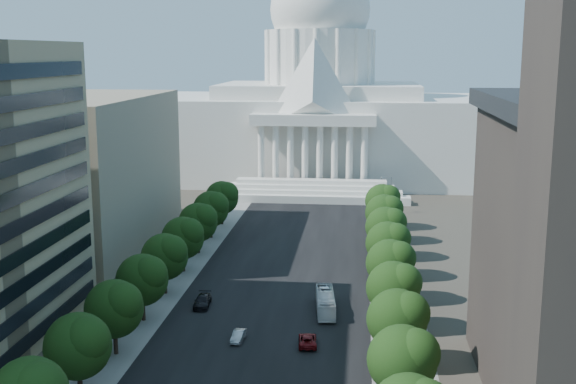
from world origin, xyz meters
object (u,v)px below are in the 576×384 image
(city_bus, at_px, (325,302))
(car_silver, at_px, (238,336))
(car_dark_b, at_px, (202,301))
(car_red, at_px, (308,340))

(city_bus, bearing_deg, car_silver, -137.80)
(car_dark_b, xyz_separation_m, city_bus, (18.98, -0.49, 0.71))
(car_silver, distance_m, car_dark_b, 14.94)
(city_bus, bearing_deg, car_dark_b, 173.11)
(car_red, relative_size, city_bus, 0.47)
(car_dark_b, bearing_deg, car_red, -41.10)
(car_silver, relative_size, city_bus, 0.37)
(car_silver, height_order, car_red, car_red)
(car_silver, distance_m, city_bus, 16.63)
(car_red, bearing_deg, car_silver, -8.30)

